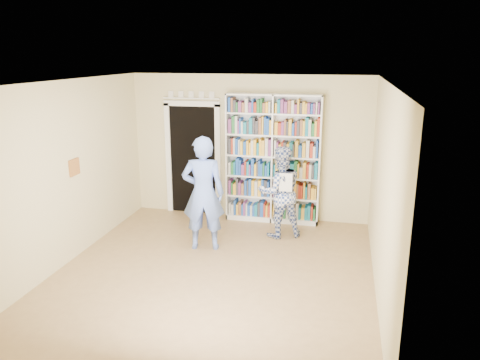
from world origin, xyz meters
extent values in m
plane|color=olive|center=(0.00, 0.00, 0.00)|extent=(5.00, 5.00, 0.00)
plane|color=white|center=(0.00, 0.00, 2.70)|extent=(5.00, 5.00, 0.00)
plane|color=beige|center=(0.00, 2.50, 1.35)|extent=(4.50, 0.00, 4.50)
plane|color=beige|center=(-2.25, 0.00, 1.35)|extent=(0.00, 5.00, 5.00)
plane|color=beige|center=(2.25, 0.00, 1.35)|extent=(0.00, 5.00, 5.00)
cube|color=white|center=(0.48, 2.34, 1.19)|extent=(1.72, 0.32, 2.37)
cube|color=white|center=(0.48, 2.34, 1.19)|extent=(0.03, 0.32, 2.37)
cube|color=black|center=(-1.10, 2.48, 1.05)|extent=(0.90, 0.03, 2.10)
cube|color=white|center=(-1.60, 2.47, 1.05)|extent=(0.10, 0.06, 2.20)
cube|color=white|center=(-0.60, 2.47, 1.05)|extent=(0.10, 0.06, 2.20)
cube|color=white|center=(-1.10, 2.47, 2.15)|extent=(1.10, 0.06, 0.10)
cube|color=white|center=(-1.10, 2.46, 2.25)|extent=(1.10, 0.08, 0.02)
cube|color=brown|center=(-2.23, 0.20, 1.40)|extent=(0.03, 0.25, 0.25)
imported|color=#6281DA|center=(-0.39, 0.82, 0.92)|extent=(0.75, 0.56, 1.84)
imported|color=navy|center=(0.72, 1.60, 0.79)|extent=(0.94, 0.85, 1.58)
cube|color=white|center=(0.84, 1.37, 1.03)|extent=(0.22, 0.01, 0.30)
camera|label=1|loc=(1.71, -5.96, 3.07)|focal=35.00mm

